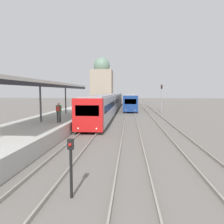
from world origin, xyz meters
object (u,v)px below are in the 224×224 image
object	(u,v)px
train_far	(130,100)
train_near	(111,102)
person_on_platform	(59,111)
signal_post_near	(71,162)
signal_mast_far	(161,95)

from	to	relation	value
train_far	train_near	bearing A→B (deg)	-108.85
person_on_platform	signal_post_near	xyz separation A→B (m)	(4.01, -10.88, -0.75)
person_on_platform	train_near	xyz separation A→B (m)	(2.49, 22.50, -0.24)
train_far	signal_post_near	world-z (taller)	train_far
train_near	signal_post_near	distance (m)	33.43
train_near	signal_mast_far	bearing A→B (deg)	-16.62
signal_mast_far	train_near	bearing A→B (deg)	163.38
train_near	signal_post_near	bearing A→B (deg)	-87.40
signal_post_near	train_near	bearing A→B (deg)	92.60
person_on_platform	signal_post_near	size ratio (longest dim) A/B	0.81
signal_post_near	train_far	bearing A→B (deg)	87.25
train_near	signal_mast_far	size ratio (longest dim) A/B	9.48
train_near	train_far	bearing A→B (deg)	71.15
train_far	person_on_platform	bearing A→B (deg)	-100.47
person_on_platform	train_far	bearing A→B (deg)	79.53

